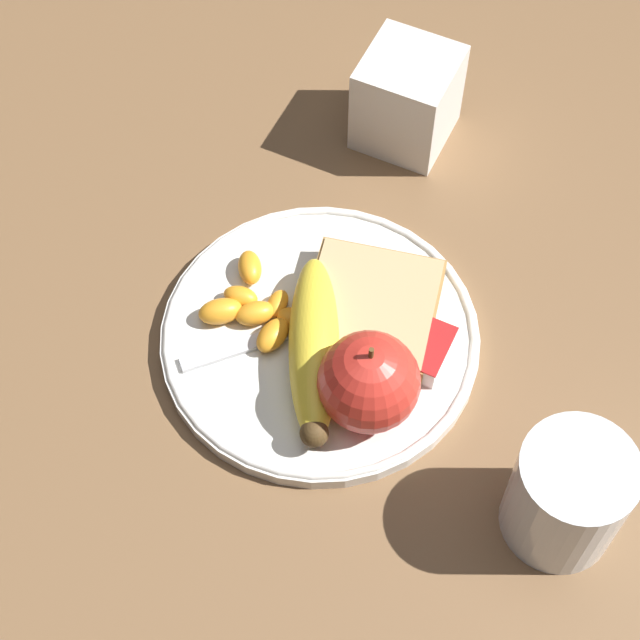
{
  "coord_description": "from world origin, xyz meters",
  "views": [
    {
      "loc": [
        -0.37,
        -0.18,
        0.7
      ],
      "look_at": [
        0.0,
        0.0,
        0.03
      ],
      "focal_mm": 60.0,
      "sensor_mm": 36.0,
      "label": 1
    }
  ],
  "objects_px": {
    "banana": "(314,349)",
    "condiment_caddy": "(407,98)",
    "bread_slice": "(371,310)",
    "juice_glass": "(567,497)",
    "apple": "(369,382)",
    "fork": "(307,325)",
    "jam_packet": "(422,350)",
    "plate": "(320,337)"
  },
  "relations": [
    {
      "from": "fork",
      "to": "condiment_caddy",
      "type": "xyz_separation_m",
      "value": [
        0.22,
        0.01,
        0.03
      ]
    },
    {
      "from": "fork",
      "to": "condiment_caddy",
      "type": "distance_m",
      "value": 0.22
    },
    {
      "from": "apple",
      "to": "jam_packet",
      "type": "distance_m",
      "value": 0.06
    },
    {
      "from": "jam_packet",
      "to": "juice_glass",
      "type": "bearing_deg",
      "value": -119.22
    },
    {
      "from": "banana",
      "to": "condiment_caddy",
      "type": "xyz_separation_m",
      "value": [
        0.25,
        0.03,
        0.01
      ]
    },
    {
      "from": "apple",
      "to": "banana",
      "type": "xyz_separation_m",
      "value": [
        0.02,
        0.05,
        -0.02
      ]
    },
    {
      "from": "juice_glass",
      "to": "jam_packet",
      "type": "height_order",
      "value": "juice_glass"
    },
    {
      "from": "bread_slice",
      "to": "jam_packet",
      "type": "bearing_deg",
      "value": -107.87
    },
    {
      "from": "apple",
      "to": "condiment_caddy",
      "type": "bearing_deg",
      "value": 17.3
    },
    {
      "from": "plate",
      "to": "fork",
      "type": "distance_m",
      "value": 0.01
    },
    {
      "from": "apple",
      "to": "condiment_caddy",
      "type": "relative_size",
      "value": 0.97
    },
    {
      "from": "plate",
      "to": "jam_packet",
      "type": "bearing_deg",
      "value": -79.54
    },
    {
      "from": "banana",
      "to": "jam_packet",
      "type": "xyz_separation_m",
      "value": [
        0.04,
        -0.07,
        -0.01
      ]
    },
    {
      "from": "plate",
      "to": "fork",
      "type": "xyz_separation_m",
      "value": [
        0.0,
        0.01,
        0.01
      ]
    },
    {
      "from": "juice_glass",
      "to": "bread_slice",
      "type": "relative_size",
      "value": 0.75
    },
    {
      "from": "bread_slice",
      "to": "fork",
      "type": "distance_m",
      "value": 0.05
    },
    {
      "from": "apple",
      "to": "condiment_caddy",
      "type": "distance_m",
      "value": 0.28
    },
    {
      "from": "plate",
      "to": "juice_glass",
      "type": "distance_m",
      "value": 0.22
    },
    {
      "from": "condiment_caddy",
      "to": "juice_glass",
      "type": "bearing_deg",
      "value": -140.34
    },
    {
      "from": "plate",
      "to": "apple",
      "type": "bearing_deg",
      "value": -125.46
    },
    {
      "from": "banana",
      "to": "fork",
      "type": "bearing_deg",
      "value": 36.47
    },
    {
      "from": "apple",
      "to": "fork",
      "type": "bearing_deg",
      "value": 58.68
    },
    {
      "from": "plate",
      "to": "juice_glass",
      "type": "xyz_separation_m",
      "value": [
        -0.06,
        -0.21,
        0.03
      ]
    },
    {
      "from": "bread_slice",
      "to": "jam_packet",
      "type": "relative_size",
      "value": 2.63
    },
    {
      "from": "jam_packet",
      "to": "condiment_caddy",
      "type": "relative_size",
      "value": 0.54
    },
    {
      "from": "bread_slice",
      "to": "jam_packet",
      "type": "xyz_separation_m",
      "value": [
        -0.02,
        -0.05,
        -0.0
      ]
    },
    {
      "from": "juice_glass",
      "to": "bread_slice",
      "type": "bearing_deg",
      "value": 63.63
    },
    {
      "from": "bread_slice",
      "to": "juice_glass",
      "type": "bearing_deg",
      "value": -116.37
    },
    {
      "from": "juice_glass",
      "to": "apple",
      "type": "bearing_deg",
      "value": 82.79
    },
    {
      "from": "jam_packet",
      "to": "banana",
      "type": "bearing_deg",
      "value": 118.19
    },
    {
      "from": "condiment_caddy",
      "to": "apple",
      "type": "bearing_deg",
      "value": -162.7
    },
    {
      "from": "fork",
      "to": "jam_packet",
      "type": "height_order",
      "value": "jam_packet"
    },
    {
      "from": "plate",
      "to": "condiment_caddy",
      "type": "relative_size",
      "value": 2.87
    },
    {
      "from": "bread_slice",
      "to": "jam_packet",
      "type": "height_order",
      "value": "same"
    },
    {
      "from": "fork",
      "to": "banana",
      "type": "bearing_deg",
      "value": -99.53
    },
    {
      "from": "bread_slice",
      "to": "condiment_caddy",
      "type": "xyz_separation_m",
      "value": [
        0.19,
        0.05,
        0.02
      ]
    },
    {
      "from": "plate",
      "to": "jam_packet",
      "type": "height_order",
      "value": "jam_packet"
    },
    {
      "from": "jam_packet",
      "to": "fork",
      "type": "bearing_deg",
      "value": 98.26
    },
    {
      "from": "juice_glass",
      "to": "banana",
      "type": "relative_size",
      "value": 0.59
    },
    {
      "from": "bread_slice",
      "to": "plate",
      "type": "bearing_deg",
      "value": 136.64
    },
    {
      "from": "juice_glass",
      "to": "condiment_caddy",
      "type": "relative_size",
      "value": 1.07
    },
    {
      "from": "juice_glass",
      "to": "fork",
      "type": "distance_m",
      "value": 0.23
    }
  ]
}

